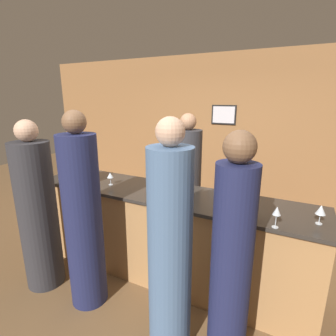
# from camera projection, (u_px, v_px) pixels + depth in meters

# --- Properties ---
(ground_plane) EXTENTS (14.00, 14.00, 0.00)m
(ground_plane) POSITION_uv_depth(u_px,v_px,m) (166.00, 273.00, 3.16)
(ground_plane) COLOR brown
(back_wall) EXTENTS (8.00, 0.08, 2.80)m
(back_wall) POSITION_uv_depth(u_px,v_px,m) (224.00, 134.00, 4.78)
(back_wall) COLOR olive
(back_wall) RESTS_ON ground_plane
(bar_counter) EXTENTS (3.25, 0.72, 1.04)m
(bar_counter) POSITION_uv_depth(u_px,v_px,m) (165.00, 234.00, 3.02)
(bar_counter) COLOR #B27F4C
(bar_counter) RESTS_ON ground_plane
(bartender) EXTENTS (0.38, 0.38, 1.86)m
(bartender) POSITION_uv_depth(u_px,v_px,m) (187.00, 188.00, 3.57)
(bartender) COLOR #2D2D33
(bartender) RESTS_ON ground_plane
(guest_0) EXTENTS (0.35, 0.35, 1.93)m
(guest_0) POSITION_uv_depth(u_px,v_px,m) (170.00, 250.00, 2.04)
(guest_0) COLOR #4C6B93
(guest_0) RESTS_ON ground_plane
(guest_1) EXTENTS (0.40, 0.40, 1.84)m
(guest_1) POSITION_uv_depth(u_px,v_px,m) (38.00, 213.00, 2.80)
(guest_1) COLOR #2D2D33
(guest_1) RESTS_ON ground_plane
(guest_2) EXTENTS (0.36, 0.36, 1.95)m
(guest_2) POSITION_uv_depth(u_px,v_px,m) (83.00, 220.00, 2.53)
(guest_2) COLOR #1E234C
(guest_2) RESTS_ON ground_plane
(guest_3) EXTENTS (0.30, 0.30, 1.85)m
(guest_3) POSITION_uv_depth(u_px,v_px,m) (231.00, 264.00, 1.90)
(guest_3) COLOR #1E234C
(guest_3) RESTS_ON ground_plane
(wine_bottle_0) EXTENTS (0.08, 0.08, 0.32)m
(wine_bottle_0) POSITION_uv_depth(u_px,v_px,m) (252.00, 206.00, 2.21)
(wine_bottle_0) COLOR black
(wine_bottle_0) RESTS_ON bar_counter
(wine_bottle_1) EXTENTS (0.07, 0.07, 0.32)m
(wine_bottle_1) POSITION_uv_depth(u_px,v_px,m) (186.00, 191.00, 2.58)
(wine_bottle_1) COLOR black
(wine_bottle_1) RESTS_ON bar_counter
(wine_glass_0) EXTENTS (0.08, 0.08, 0.15)m
(wine_glass_0) POSITION_uv_depth(u_px,v_px,m) (110.00, 176.00, 3.11)
(wine_glass_0) COLOR silver
(wine_glass_0) RESTS_ON bar_counter
(wine_glass_1) EXTENTS (0.06, 0.06, 0.17)m
(wine_glass_1) POSITION_uv_depth(u_px,v_px,m) (217.00, 197.00, 2.41)
(wine_glass_1) COLOR silver
(wine_glass_1) RESTS_ON bar_counter
(wine_glass_2) EXTENTS (0.06, 0.06, 0.18)m
(wine_glass_2) POSITION_uv_depth(u_px,v_px,m) (277.00, 212.00, 2.07)
(wine_glass_2) COLOR silver
(wine_glass_2) RESTS_ON bar_counter
(wine_glass_3) EXTENTS (0.08, 0.08, 0.15)m
(wine_glass_3) POSITION_uv_depth(u_px,v_px,m) (231.00, 194.00, 2.51)
(wine_glass_3) COLOR silver
(wine_glass_3) RESTS_ON bar_counter
(wine_glass_4) EXTENTS (0.08, 0.08, 0.16)m
(wine_glass_4) POSITION_uv_depth(u_px,v_px,m) (321.00, 210.00, 2.14)
(wine_glass_4) COLOR silver
(wine_glass_4) RESTS_ON bar_counter
(wine_glass_5) EXTENTS (0.06, 0.06, 0.16)m
(wine_glass_5) POSITION_uv_depth(u_px,v_px,m) (159.00, 189.00, 2.65)
(wine_glass_5) COLOR silver
(wine_glass_5) RESTS_ON bar_counter
(wine_glass_6) EXTENTS (0.07, 0.07, 0.16)m
(wine_glass_6) POSITION_uv_depth(u_px,v_px,m) (66.00, 167.00, 3.46)
(wine_glass_6) COLOR silver
(wine_glass_6) RESTS_ON bar_counter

